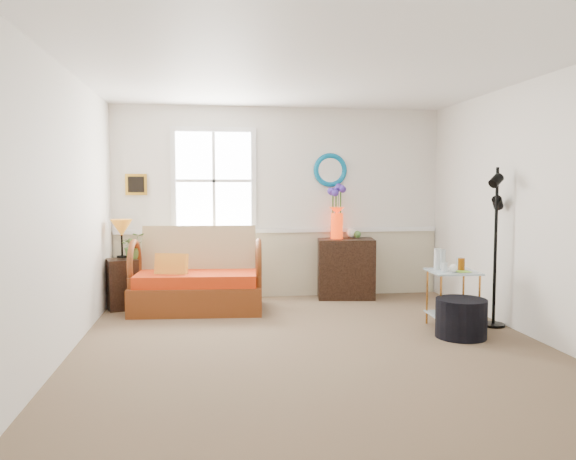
{
  "coord_description": "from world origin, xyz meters",
  "views": [
    {
      "loc": [
        -0.97,
        -5.17,
        1.53
      ],
      "look_at": [
        -0.17,
        0.51,
        1.08
      ],
      "focal_mm": 35.0,
      "sensor_mm": 36.0,
      "label": 1
    }
  ],
  "objects": [
    {
      "name": "floor",
      "position": [
        0.0,
        0.0,
        0.0
      ],
      "size": [
        4.5,
        5.0,
        0.01
      ],
      "primitive_type": "cube",
      "color": "#7A6149",
      "rests_on": "ground"
    },
    {
      "name": "ceiling",
      "position": [
        0.0,
        0.0,
        2.6
      ],
      "size": [
        4.5,
        5.0,
        0.01
      ],
      "primitive_type": "cube",
      "color": "white",
      "rests_on": "walls"
    },
    {
      "name": "walls",
      "position": [
        0.0,
        0.0,
        1.3
      ],
      "size": [
        4.51,
        5.01,
        2.6
      ],
      "color": "white",
      "rests_on": "floor"
    },
    {
      "name": "wainscot",
      "position": [
        0.0,
        2.48,
        0.45
      ],
      "size": [
        4.46,
        0.02,
        0.9
      ],
      "primitive_type": "cube",
      "color": "#BEB496",
      "rests_on": "walls"
    },
    {
      "name": "chair_rail",
      "position": [
        0.0,
        2.47,
        0.92
      ],
      "size": [
        4.46,
        0.04,
        0.06
      ],
      "primitive_type": "cube",
      "color": "white",
      "rests_on": "walls"
    },
    {
      "name": "window",
      "position": [
        -0.9,
        2.47,
        1.6
      ],
      "size": [
        1.14,
        0.06,
        1.44
      ],
      "primitive_type": null,
      "color": "white",
      "rests_on": "walls"
    },
    {
      "name": "picture",
      "position": [
        -1.92,
        2.48,
        1.55
      ],
      "size": [
        0.28,
        0.03,
        0.28
      ],
      "primitive_type": "cube",
      "color": "#C08B26",
      "rests_on": "walls"
    },
    {
      "name": "mirror",
      "position": [
        0.7,
        2.48,
        1.75
      ],
      "size": [
        0.47,
        0.07,
        0.47
      ],
      "primitive_type": "torus",
      "rotation": [
        1.57,
        0.0,
        0.0
      ],
      "color": "#008DC1",
      "rests_on": "walls"
    },
    {
      "name": "loveseat",
      "position": [
        -1.12,
        1.73,
        0.51
      ],
      "size": [
        1.63,
        1.0,
        1.02
      ],
      "primitive_type": null,
      "rotation": [
        0.0,
        0.0,
        -0.07
      ],
      "color": "brown",
      "rests_on": "floor"
    },
    {
      "name": "throw_pillow",
      "position": [
        -1.43,
        1.63,
        0.53
      ],
      "size": [
        0.4,
        0.19,
        0.39
      ],
      "primitive_type": null,
      "rotation": [
        0.0,
        0.0,
        -0.25
      ],
      "color": "#D2591F",
      "rests_on": "loveseat"
    },
    {
      "name": "lamp_stand",
      "position": [
        -2.05,
        1.96,
        0.31
      ],
      "size": [
        0.44,
        0.44,
        0.63
      ],
      "primitive_type": null,
      "rotation": [
        0.0,
        0.0,
        0.31
      ],
      "color": "#321C11",
      "rests_on": "floor"
    },
    {
      "name": "table_lamp",
      "position": [
        -2.05,
        1.99,
        0.87
      ],
      "size": [
        0.27,
        0.27,
        0.49
      ],
      "primitive_type": null,
      "rotation": [
        0.0,
        0.0,
        -0.01
      ],
      "color": "#B56818",
      "rests_on": "lamp_stand"
    },
    {
      "name": "potted_plant",
      "position": [
        -1.91,
        2.0,
        0.75
      ],
      "size": [
        0.39,
        0.41,
        0.25
      ],
      "primitive_type": "imported",
      "rotation": [
        0.0,
        0.0,
        0.38
      ],
      "color": "#436E2F",
      "rests_on": "lamp_stand"
    },
    {
      "name": "cabinet",
      "position": [
        0.88,
        2.26,
        0.41
      ],
      "size": [
        0.82,
        0.59,
        0.81
      ],
      "primitive_type": null,
      "rotation": [
        0.0,
        0.0,
        -0.14
      ],
      "color": "#321C11",
      "rests_on": "floor"
    },
    {
      "name": "flower_vase",
      "position": [
        0.76,
        2.32,
        1.17
      ],
      "size": [
        0.22,
        0.22,
        0.73
      ],
      "primitive_type": null,
      "rotation": [
        0.0,
        0.0,
        -0.03
      ],
      "color": "#F33007",
      "rests_on": "cabinet"
    },
    {
      "name": "side_table",
      "position": [
        1.62,
        0.49,
        0.31
      ],
      "size": [
        0.51,
        0.51,
        0.62
      ],
      "primitive_type": null,
      "rotation": [
        0.0,
        0.0,
        -0.05
      ],
      "color": "#BA752E",
      "rests_on": "floor"
    },
    {
      "name": "tabletop_items",
      "position": [
        1.61,
        0.53,
        0.74
      ],
      "size": [
        0.44,
        0.44,
        0.23
      ],
      "primitive_type": null,
      "rotation": [
        0.0,
        0.0,
        0.16
      ],
      "color": "silver",
      "rests_on": "side_table"
    },
    {
      "name": "floor_lamp",
      "position": [
        2.1,
        0.5,
        0.87
      ],
      "size": [
        0.33,
        0.33,
        1.73
      ],
      "primitive_type": null,
      "rotation": [
        0.0,
        0.0,
        0.42
      ],
      "color": "black",
      "rests_on": "floor"
    },
    {
      "name": "ottoman",
      "position": [
        1.54,
        0.11,
        0.2
      ],
      "size": [
        0.55,
        0.55,
        0.39
      ],
      "primitive_type": "cylinder",
      "rotation": [
        0.0,
        0.0,
        0.07
      ],
      "color": "black",
      "rests_on": "floor"
    }
  ]
}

